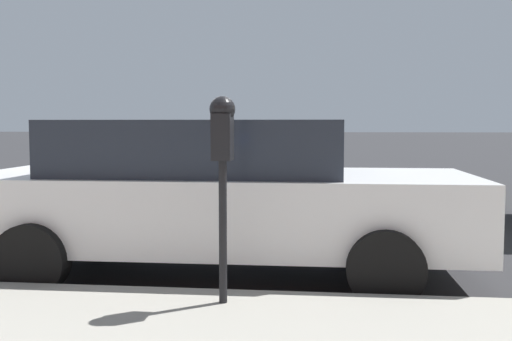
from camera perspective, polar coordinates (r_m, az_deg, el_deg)
The scene contains 3 objects.
ground_plane at distance 7.19m, azimuth -5.86°, elevation -7.54°, with size 220.00×220.00×0.00m, color #2B2B2D.
parking_meter at distance 4.37m, azimuth -3.20°, elevation 2.38°, with size 0.21×0.19×1.53m.
car_white at distance 5.90m, azimuth -3.87°, elevation -2.21°, with size 2.10×4.86×1.52m.
Camera 1 is at (-6.86, -1.53, 1.48)m, focal length 42.00 mm.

